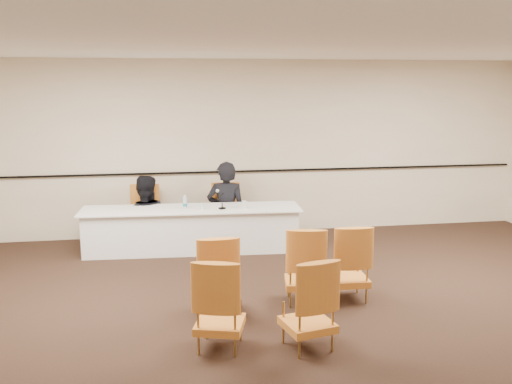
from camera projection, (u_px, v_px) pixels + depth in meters
floor at (305, 324)px, 6.26m from camera, size 10.00×10.00×0.00m
ceiling at (310, 43)px, 5.69m from camera, size 10.00×10.00×0.00m
wall_back at (248, 148)px, 9.85m from camera, size 10.00×0.04×3.00m
wall_rail at (249, 171)px, 9.88m from camera, size 9.80×0.04×0.03m
panel_table at (192, 229)px, 8.95m from camera, size 3.45×0.98×0.68m
panelist_main at (226, 214)px, 9.50m from camera, size 0.72×0.55×1.78m
panelist_main_chair at (226, 213)px, 9.50m from camera, size 0.53×0.53×0.95m
panelist_second at (145, 224)px, 9.38m from camera, size 0.81×0.64×1.63m
panelist_second_chair at (145, 215)px, 9.35m from camera, size 0.53×0.53×0.95m
papers at (229, 207)px, 8.94m from camera, size 0.35×0.30×0.00m
microphone at (222, 200)px, 8.82m from camera, size 0.17×0.23×0.29m
water_bottle at (185, 202)px, 8.85m from camera, size 0.07×0.07×0.22m
drinking_glass at (202, 206)px, 8.80m from camera, size 0.08×0.08×0.10m
coffee_cup at (244, 205)px, 8.86m from camera, size 0.10×0.10×0.12m
aud_chair_front_left at (217, 275)px, 6.45m from camera, size 0.51×0.51×0.95m
aud_chair_front_mid at (305, 264)px, 6.81m from camera, size 0.58×0.58×0.95m
aud_chair_front_right at (348, 262)px, 6.91m from camera, size 0.52×0.52×0.95m
aud_chair_back_left at (220, 303)px, 5.63m from camera, size 0.62×0.62×0.95m
aud_chair_back_mid at (308, 303)px, 5.63m from camera, size 0.60×0.60×0.95m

